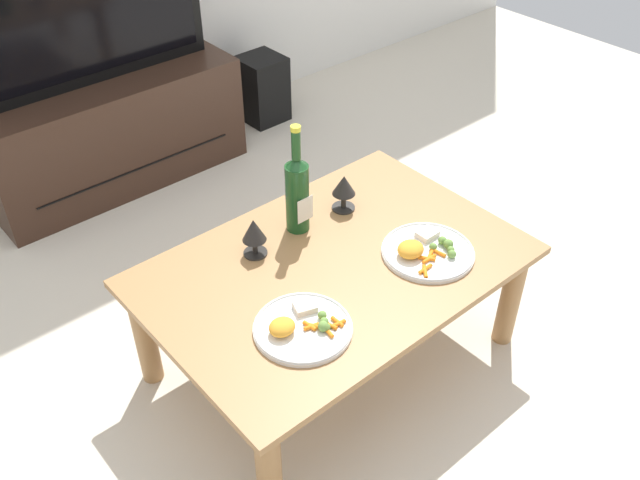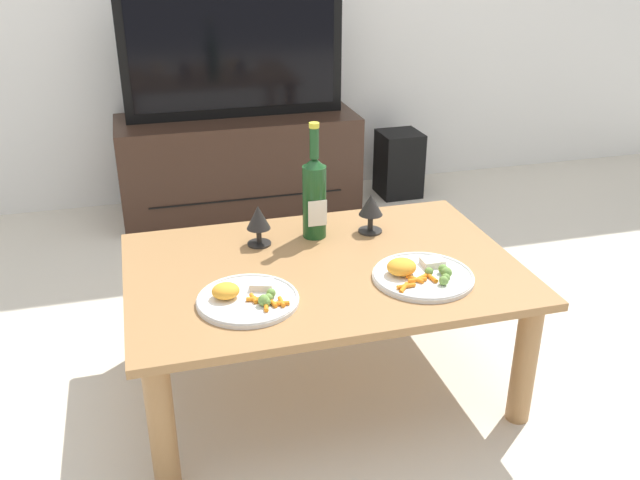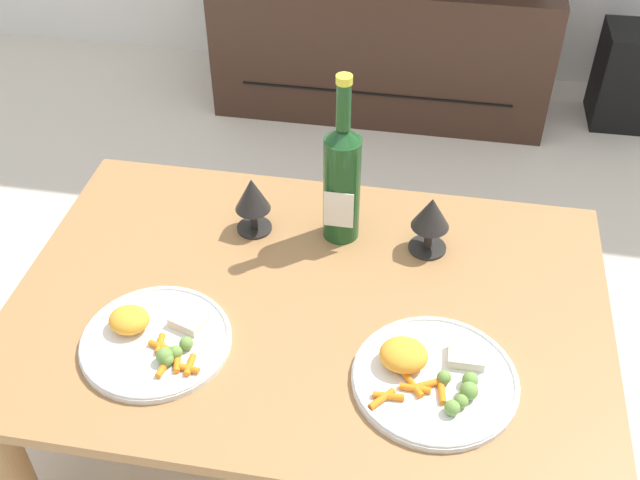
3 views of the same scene
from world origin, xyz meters
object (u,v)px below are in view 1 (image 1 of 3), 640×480
Objects in this scene: tv_screen at (85,10)px; dining_table at (334,279)px; floor_speaker at (262,89)px; wine_bottle at (297,191)px; dinner_plate_right at (426,251)px; dinner_plate_left at (302,327)px; goblet_right at (344,187)px; goblet_left at (254,232)px; tv_stand at (111,131)px.

dining_table is at bearing -89.51° from tv_screen.
wine_bottle is (-0.83, -1.32, 0.40)m from floor_speaker.
dinner_plate_left is at bearing -179.90° from dinner_plate_right.
goblet_right is (0.22, 0.20, 0.15)m from dining_table.
goblet_right reaches higher than dinner_plate_left.
tv_screen reaches higher than goblet_right.
goblet_left is at bearing 139.06° from dinner_plate_right.
tv_stand is 8.87× the size of goblet_right.
wine_bottle is 1.30× the size of dinner_plate_right.
tv_screen is at bearing -90.00° from tv_stand.
tv_stand is at bearing 98.95° from dinner_plate_right.
dinner_plate_right is (0.22, -0.37, -0.13)m from wine_bottle.
tv_screen is at bearing 90.49° from dining_table.
goblet_right is at bearing -116.57° from floor_speaker.
goblet_right reaches higher than tv_stand.
tv_screen is at bearing 81.66° from dinner_plate_left.
tv_stand is 1.37m from goblet_right.
dining_table is at bearing -98.23° from wine_bottle.
tv_screen reaches higher than dining_table.
goblet_right is at bearing -80.05° from tv_stand.
wine_bottle reaches higher than goblet_left.
dinner_plate_left is (-0.10, -0.35, -0.07)m from goblet_left.
dinner_plate_right reaches higher than dinner_plate_left.
tv_stand is 1.71m from dinner_plate_right.
tv_screen reaches higher than dinner_plate_right.
tv_stand is at bearing 83.79° from goblet_left.
wine_bottle reaches higher than dinner_plate_left.
wine_bottle reaches higher than dinner_plate_right.
dinner_plate_left is (-0.48, -0.35, -0.07)m from goblet_right.
floor_speaker is at bearing 0.88° from tv_stand.
dining_table is at bearing 31.20° from dinner_plate_left.
goblet_right is (0.23, -1.32, -0.29)m from tv_screen.
tv_screen is 1.08m from floor_speaker.
wine_bottle is (0.04, -1.30, -0.23)m from tv_screen.
goblet_right is at bearing 36.61° from dinner_plate_left.
wine_bottle is 0.49m from dinner_plate_left.
dinner_plate_right reaches higher than dining_table.
dinner_plate_left is at bearing -98.34° from tv_screen.
dinner_plate_right is at bearing -110.76° from floor_speaker.
dining_table is 1.77m from floor_speaker.
wine_bottle is at bearing 52.06° from dinner_plate_left.
dinner_plate_right reaches higher than floor_speaker.
tv_stand is 8.82× the size of goblet_left.
dining_table is at bearing 148.20° from dinner_plate_right.
dinner_plate_left is (-0.25, -1.68, 0.19)m from tv_stand.
tv_screen is 2.76× the size of wine_bottle.
goblet_left is 0.55m from dinner_plate_right.
goblet_left is (-1.02, -1.34, 0.34)m from floor_speaker.
tv_stand is 3.36× the size of floor_speaker.
wine_bottle is (0.04, -1.31, 0.32)m from tv_stand.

